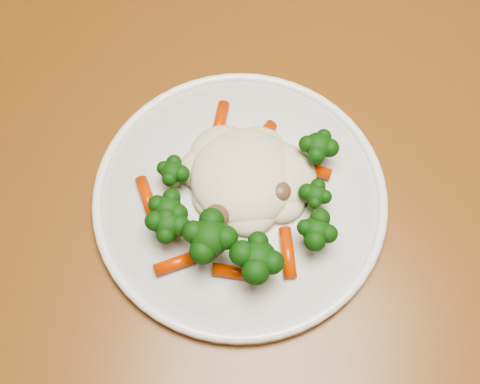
# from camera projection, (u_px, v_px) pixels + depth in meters

# --- Properties ---
(dining_table) EXTENTS (1.49, 1.26, 0.75)m
(dining_table) POSITION_uv_depth(u_px,v_px,m) (173.00, 211.00, 0.69)
(dining_table) COLOR brown
(dining_table) RESTS_ON ground
(plate) EXTENTS (0.29, 0.29, 0.01)m
(plate) POSITION_uv_depth(u_px,v_px,m) (240.00, 198.00, 0.59)
(plate) COLOR white
(plate) RESTS_ON dining_table
(meal) EXTENTS (0.20, 0.20, 0.05)m
(meal) POSITION_uv_depth(u_px,v_px,m) (241.00, 197.00, 0.56)
(meal) COLOR beige
(meal) RESTS_ON plate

